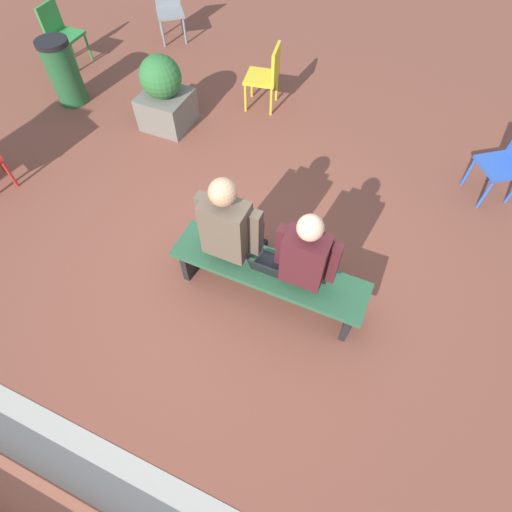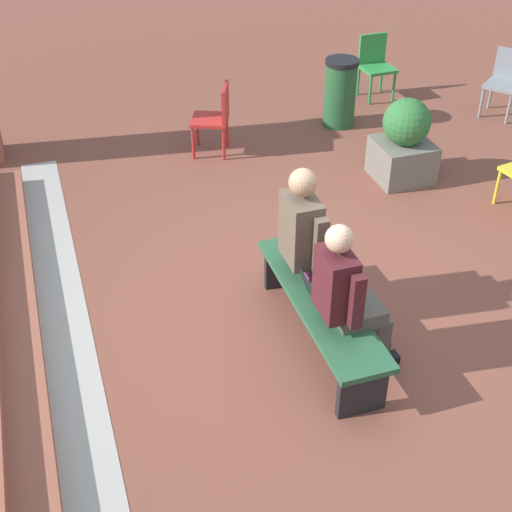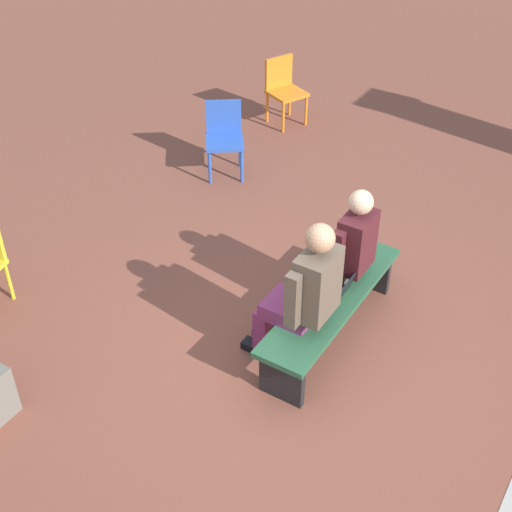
# 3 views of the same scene
# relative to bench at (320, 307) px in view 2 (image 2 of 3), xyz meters

# --- Properties ---
(ground_plane) EXTENTS (60.00, 60.00, 0.00)m
(ground_plane) POSITION_rel_bench_xyz_m (0.38, -0.08, -0.35)
(ground_plane) COLOR brown
(concrete_strip) EXTENTS (7.80, 0.40, 0.01)m
(concrete_strip) POSITION_rel_bench_xyz_m (-0.00, 1.94, -0.35)
(concrete_strip) COLOR #A8A399
(concrete_strip) RESTS_ON ground
(bench) EXTENTS (1.80, 0.44, 0.45)m
(bench) POSITION_rel_bench_xyz_m (0.00, 0.00, 0.00)
(bench) COLOR #285638
(bench) RESTS_ON ground
(person_student) EXTENTS (0.52, 0.66, 1.31)m
(person_student) POSITION_rel_bench_xyz_m (-0.31, -0.07, 0.35)
(person_student) COLOR #4C473D
(person_student) RESTS_ON ground
(person_adult) EXTENTS (0.57, 0.72, 1.39)m
(person_adult) POSITION_rel_bench_xyz_m (0.38, -0.07, 0.38)
(person_adult) COLOR #7F2D5B
(person_adult) RESTS_ON ground
(laptop) EXTENTS (0.32, 0.29, 0.21)m
(laptop) POSITION_rel_bench_xyz_m (-0.01, 0.01, 0.15)
(laptop) COLOR black
(laptop) RESTS_ON bench
(plastic_chair_near_bench_right) EXTENTS (0.43, 0.43, 0.84)m
(plastic_chair_near_bench_right) POSITION_rel_bench_xyz_m (4.52, -2.67, 0.13)
(plastic_chair_near_bench_right) COLOR #2D893D
(plastic_chair_near_bench_right) RESTS_ON ground
(plastic_chair_mid_courtyard) EXTENTS (0.55, 0.55, 0.84)m
(plastic_chair_mid_courtyard) POSITION_rel_bench_xyz_m (3.51, -0.13, 0.13)
(plastic_chair_mid_courtyard) COLOR red
(plastic_chair_mid_courtyard) RESTS_ON ground
(plastic_chair_near_bench_left) EXTENTS (0.59, 0.59, 0.84)m
(plastic_chair_near_bench_left) POSITION_rel_bench_xyz_m (3.44, -4.00, 0.13)
(plastic_chair_near_bench_left) COLOR gray
(plastic_chair_near_bench_left) RESTS_ON ground
(planter) EXTENTS (0.60, 0.60, 0.94)m
(planter) POSITION_rel_bench_xyz_m (2.26, -1.92, 0.08)
(planter) COLOR #6B665B
(planter) RESTS_ON ground
(litter_bin) EXTENTS (0.42, 0.42, 0.86)m
(litter_bin) POSITION_rel_bench_xyz_m (3.80, -1.83, 0.08)
(litter_bin) COLOR #23562D
(litter_bin) RESTS_ON ground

